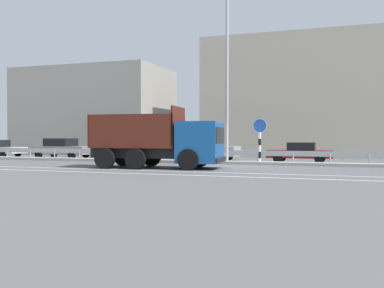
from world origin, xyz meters
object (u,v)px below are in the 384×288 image
median_road_sign (260,140)px  parked_car_5 (300,152)px  parked_car_2 (62,148)px  parked_car_3 (134,149)px  parked_car_4 (206,150)px  dump_truck (172,145)px  street_lamp_1 (227,71)px

median_road_sign → parked_car_5: 3.53m
parked_car_2 → parked_car_3: size_ratio=1.12×
parked_car_5 → parked_car_3: bearing=88.8°
parked_car_2 → parked_car_4: size_ratio=1.11×
parked_car_4 → parked_car_5: parked_car_4 is taller
parked_car_4 → parked_car_3: bearing=-84.5°
parked_car_5 → parked_car_2: bearing=89.0°
median_road_sign → parked_car_2: (-15.76, 3.04, -0.71)m
dump_truck → street_lamp_1: bearing=154.0°
parked_car_3 → parked_car_4: bearing=-90.3°
dump_truck → parked_car_4: size_ratio=1.60×
parked_car_4 → parked_car_2: bearing=-87.1°
median_road_sign → parked_car_5: size_ratio=0.67×
parked_car_2 → dump_truck: bearing=60.0°
parked_car_2 → parked_car_3: 6.15m
dump_truck → median_road_sign: size_ratio=2.62×
parked_car_3 → median_road_sign: bearing=-111.8°
parked_car_4 → street_lamp_1: bearing=36.0°
street_lamp_1 → dump_truck: bearing=-111.0°
parked_car_2 → parked_car_4: bearing=93.5°
street_lamp_1 → parked_car_3: 9.50m
parked_car_3 → parked_car_4: (5.28, 0.40, -0.00)m
street_lamp_1 → parked_car_2: bearing=167.7°
dump_truck → parked_car_4: (-0.61, 7.81, -0.51)m
dump_truck → parked_car_2: 14.18m
median_road_sign → street_lamp_1: bearing=179.2°
parked_car_5 → parked_car_4: bearing=84.4°
dump_truck → parked_car_4: 7.85m
parked_car_2 → parked_car_5: (17.79, -0.27, -0.09)m
street_lamp_1 → parked_car_3: size_ratio=2.34×
dump_truck → parked_car_4: bearing=179.5°
median_road_sign → parked_car_4: (-4.33, 3.37, -0.74)m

